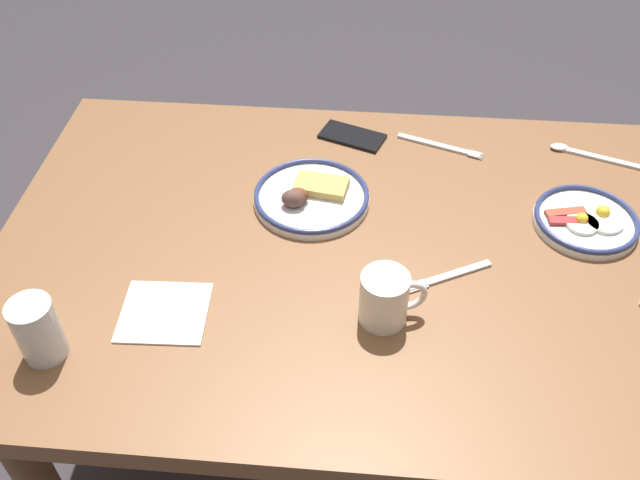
# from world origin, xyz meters

# --- Properties ---
(ground_plane) EXTENTS (6.00, 6.00, 0.00)m
(ground_plane) POSITION_xyz_m (0.00, 0.00, 0.00)
(ground_plane) COLOR #373337
(dining_table) EXTENTS (1.37, 0.93, 0.73)m
(dining_table) POSITION_xyz_m (0.00, 0.00, 0.64)
(dining_table) COLOR brown
(dining_table) RESTS_ON ground_plane
(plate_near_main) EXTENTS (0.20, 0.20, 0.04)m
(plate_near_main) POSITION_xyz_m (-0.46, -0.10, 0.75)
(plate_near_main) COLOR white
(plate_near_main) RESTS_ON dining_table
(plate_center_pancakes) EXTENTS (0.24, 0.24, 0.05)m
(plate_center_pancakes) POSITION_xyz_m (0.09, -0.12, 0.75)
(plate_center_pancakes) COLOR white
(plate_center_pancakes) RESTS_ON dining_table
(coffee_mug) EXTENTS (0.12, 0.08, 0.10)m
(coffee_mug) POSITION_xyz_m (-0.07, 0.17, 0.79)
(coffee_mug) COLOR white
(coffee_mug) RESTS_ON dining_table
(drinking_glass) EXTENTS (0.07, 0.07, 0.12)m
(drinking_glass) POSITION_xyz_m (0.48, 0.29, 0.79)
(drinking_glass) COLOR silver
(drinking_glass) RESTS_ON dining_table
(cell_phone) EXTENTS (0.16, 0.12, 0.01)m
(cell_phone) POSITION_xyz_m (0.01, -0.36, 0.74)
(cell_phone) COLOR black
(cell_phone) RESTS_ON dining_table
(paper_napkin) EXTENTS (0.16, 0.15, 0.00)m
(paper_napkin) POSITION_xyz_m (0.31, 0.20, 0.74)
(paper_napkin) COLOR white
(paper_napkin) RESTS_ON dining_table
(fork_near) EXTENTS (0.19, 0.08, 0.01)m
(fork_near) POSITION_xyz_m (-0.19, -0.34, 0.74)
(fork_near) COLOR silver
(fork_near) RESTS_ON dining_table
(butter_knife) EXTENTS (0.21, 0.12, 0.01)m
(butter_knife) POSITION_xyz_m (-0.16, 0.08, 0.74)
(butter_knife) COLOR silver
(butter_knife) RESTS_ON dining_table
(tea_spoon) EXTENTS (0.20, 0.08, 0.01)m
(tea_spoon) POSITION_xyz_m (-0.50, -0.33, 0.74)
(tea_spoon) COLOR silver
(tea_spoon) RESTS_ON dining_table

